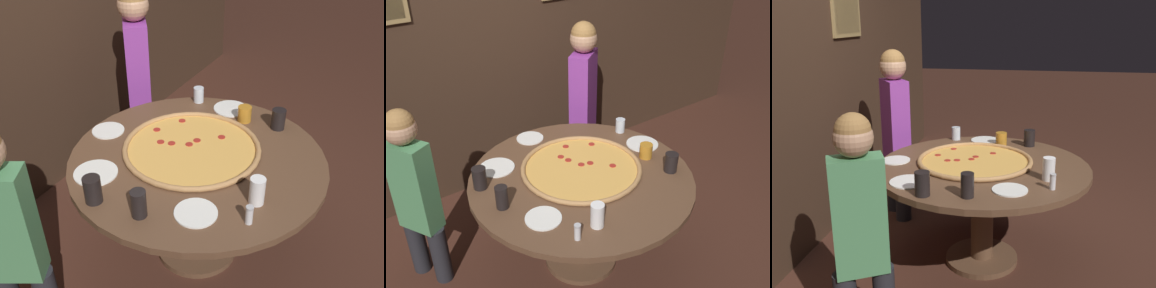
# 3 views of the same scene
# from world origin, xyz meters

# --- Properties ---
(ground_plane) EXTENTS (24.00, 24.00, 0.00)m
(ground_plane) POSITION_xyz_m (0.00, 0.00, 0.00)
(ground_plane) COLOR #422319
(back_wall) EXTENTS (6.40, 0.08, 2.60)m
(back_wall) POSITION_xyz_m (0.00, 1.33, 1.30)
(back_wall) COLOR #3D281C
(back_wall) RESTS_ON ground_plane
(dining_table) EXTENTS (1.46, 1.46, 0.74)m
(dining_table) POSITION_xyz_m (0.00, 0.00, 0.60)
(dining_table) COLOR brown
(dining_table) RESTS_ON ground_plane
(giant_pizza) EXTENTS (0.80, 0.80, 0.03)m
(giant_pizza) POSITION_xyz_m (0.04, 0.06, 0.75)
(giant_pizza) COLOR #E5A84C
(giant_pizza) RESTS_ON dining_table
(drink_cup_far_right) EXTENTS (0.09, 0.09, 0.14)m
(drink_cup_far_right) POSITION_xyz_m (-0.58, 0.27, 0.81)
(drink_cup_far_right) COLOR black
(drink_cup_far_right) RESTS_ON dining_table
(drink_cup_near_right) EXTENTS (0.09, 0.09, 0.13)m
(drink_cup_near_right) POSITION_xyz_m (0.51, -0.30, 0.80)
(drink_cup_near_right) COLOR black
(drink_cup_near_right) RESTS_ON dining_table
(drink_cup_beside_pizza) EXTENTS (0.08, 0.08, 0.14)m
(drink_cup_beside_pizza) POSITION_xyz_m (-0.56, 0.01, 0.81)
(drink_cup_beside_pizza) COLOR black
(drink_cup_beside_pizza) RESTS_ON dining_table
(drink_cup_by_shaker) EXTENTS (0.08, 0.08, 0.15)m
(drink_cup_by_shaker) POSITION_xyz_m (-0.22, -0.44, 0.81)
(drink_cup_by_shaker) COLOR white
(drink_cup_by_shaker) RESTS_ON dining_table
(drink_cup_centre_back) EXTENTS (0.07, 0.07, 0.11)m
(drink_cup_centre_back) POSITION_xyz_m (0.59, 0.30, 0.79)
(drink_cup_centre_back) COLOR silver
(drink_cup_centre_back) RESTS_ON dining_table
(drink_cup_near_left) EXTENTS (0.09, 0.09, 0.10)m
(drink_cup_near_left) POSITION_xyz_m (0.50, -0.08, 0.79)
(drink_cup_near_left) COLOR #BC7A23
(drink_cup_near_left) RESTS_ON dining_table
(white_plate_right_side) EXTENTS (0.21, 0.21, 0.01)m
(white_plate_right_side) POSITION_xyz_m (-0.43, -0.22, 0.74)
(white_plate_right_side) COLOR white
(white_plate_right_side) RESTS_ON dining_table
(white_plate_beside_cup) EXTENTS (0.20, 0.20, 0.01)m
(white_plate_beside_cup) POSITION_xyz_m (-0.02, 0.61, 0.74)
(white_plate_beside_cup) COLOR white
(white_plate_beside_cup) RESTS_ON dining_table
(white_plate_near_front) EXTENTS (0.24, 0.24, 0.01)m
(white_plate_near_front) POSITION_xyz_m (-0.40, 0.40, 0.74)
(white_plate_near_front) COLOR white
(white_plate_near_front) RESTS_ON dining_table
(white_plate_far_back) EXTENTS (0.23, 0.23, 0.01)m
(white_plate_far_back) POSITION_xyz_m (0.60, 0.06, 0.74)
(white_plate_far_back) COLOR white
(white_plate_far_back) RESTS_ON dining_table
(condiment_shaker) EXTENTS (0.04, 0.04, 0.10)m
(condiment_shaker) POSITION_xyz_m (-0.37, -0.46, 0.79)
(condiment_shaker) COLOR silver
(condiment_shaker) RESTS_ON dining_table
(diner_side_right) EXTENTS (0.26, 0.34, 1.28)m
(diner_side_right) POSITION_xyz_m (-0.93, 0.50, 0.73)
(diner_side_right) COLOR #232328
(diner_side_right) RESTS_ON ground_plane
(diner_far_left) EXTENTS (0.37, 0.33, 1.46)m
(diner_far_left) POSITION_xyz_m (0.64, 0.84, 0.83)
(diner_far_left) COLOR #232328
(diner_far_left) RESTS_ON ground_plane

